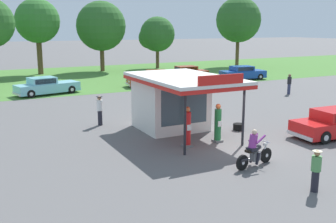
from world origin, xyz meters
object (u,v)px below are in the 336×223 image
Objects in this scene: parked_car_second_row_spare at (243,73)px; spare_tire_stack at (238,127)px; parked_car_back_row_right at (154,79)px; bystander_admiring_sedan at (289,84)px; bystander_leaning_by_kiosk at (316,170)px; bystander_standing_back_lot at (100,110)px; featured_classic_sedan at (336,124)px; motorcycle_with_rider at (254,151)px; parked_car_back_row_far_right at (185,73)px; gas_pump_offside at (218,125)px; parked_car_back_row_left at (47,86)px; gas_pump_nearside at (187,128)px.

spare_tire_stack is at bearing -128.03° from parked_car_second_row_spare.
parked_car_back_row_right is 8.89× the size of spare_tire_stack.
bystander_admiring_sedan is 1.15× the size of bystander_leaning_by_kiosk.
bystander_leaning_by_kiosk reaches higher than spare_tire_stack.
featured_classic_sedan is at bearing -37.49° from bystander_standing_back_lot.
motorcycle_with_rider is 27.71m from parked_car_second_row_spare.
parked_car_back_row_right is 1.00× the size of parked_car_back_row_far_right.
parked_car_back_row_far_right is 3.58× the size of bystander_leaning_by_kiosk.
gas_pump_offside reaches higher than bystander_standing_back_lot.
featured_classic_sedan reaches higher than parked_car_back_row_far_right.
parked_car_second_row_spare is 0.93× the size of parked_car_back_row_left.
bystander_admiring_sedan is (2.99, -12.67, 0.25)m from parked_car_back_row_far_right.
gas_pump_offside is 0.37× the size of parked_car_second_row_spare.
featured_classic_sedan is 0.95× the size of parked_car_back_row_far_right.
parked_car_back_row_far_right is 21.52m from bystander_standing_back_lot.
featured_classic_sedan is at bearing -100.31° from parked_car_back_row_far_right.
bystander_leaning_by_kiosk is (-0.41, -6.61, -0.09)m from gas_pump_offside.
gas_pump_nearside is 1.14× the size of bystander_admiring_sedan.
parked_car_back_row_right is (6.89, 18.51, -0.20)m from gas_pump_nearside.
bystander_standing_back_lot is at bearing -147.65° from parked_car_second_row_spare.
bystander_leaning_by_kiosk is (-16.22, -25.23, 0.10)m from parked_car_second_row_spare.
motorcycle_with_rider reaches higher than featured_classic_sedan.
gas_pump_nearside is 17.66m from bystander_admiring_sedan.
parked_car_second_row_spare is at bearing 75.79° from bystander_admiring_sedan.
parked_car_back_row_far_right is (4.31, 23.71, -0.01)m from featured_classic_sedan.
featured_classic_sedan is 24.09m from parked_car_back_row_far_right.
motorcycle_with_rider is 5.87m from spare_tire_stack.
parked_car_second_row_spare is 3.05× the size of bystander_standing_back_lot.
bystander_standing_back_lot is (-14.61, -15.81, 0.27)m from parked_car_back_row_far_right.
bystander_standing_back_lot is at bearing 112.40° from gas_pump_nearside.
parked_car_back_row_right is at bearing 92.68° from featured_classic_sedan.
parked_car_second_row_spare is (17.56, 18.61, -0.21)m from gas_pump_nearside.
spare_tire_stack is at bearing 71.10° from bystander_leaning_by_kiosk.
parked_car_back_row_left reaches higher than spare_tire_stack.
gas_pump_nearside is at bearing -110.41° from parked_car_back_row_right.
bystander_admiring_sedan is at bearing -76.73° from parked_car_back_row_far_right.
bystander_admiring_sedan is at bearing -104.21° from parked_car_second_row_spare.
parked_car_second_row_spare is 3.51× the size of bystander_leaning_by_kiosk.
featured_classic_sedan is 13.23m from bystander_admiring_sedan.
gas_pump_offside is 2.79m from spare_tire_stack.
bystander_standing_back_lot reaches higher than parked_car_second_row_spare.
parked_car_back_row_far_right is at bearing 60.80° from gas_pump_nearside.
featured_classic_sedan is 3.41× the size of bystander_leaning_by_kiosk.
parked_car_back_row_far_right is at bearing 69.12° from bystander_leaning_by_kiosk.
bystander_leaning_by_kiosk is at bearing -102.46° from parked_car_back_row_right.
featured_classic_sedan is 22.75m from parked_car_second_row_spare.
bystander_standing_back_lot reaches higher than featured_classic_sedan.
bystander_admiring_sedan is (7.30, 11.04, 0.24)m from featured_classic_sedan.
parked_car_back_row_left is 1.06× the size of parked_car_back_row_far_right.
gas_pump_nearside is 0.36× the size of parked_car_back_row_far_right.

